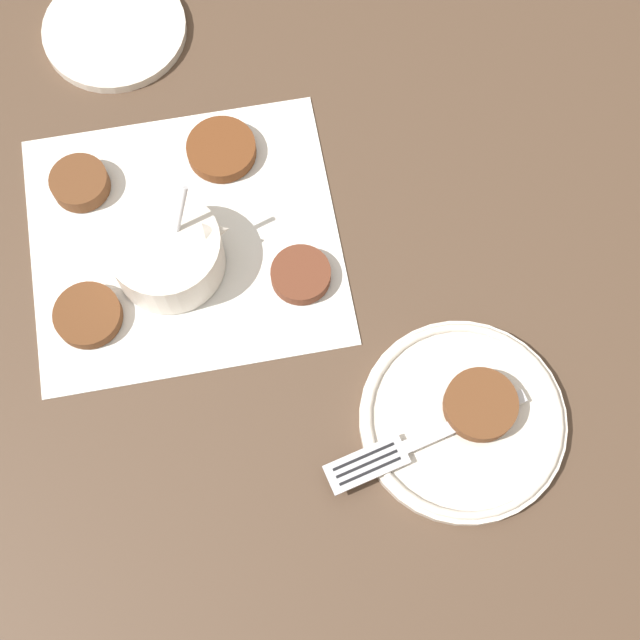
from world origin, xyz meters
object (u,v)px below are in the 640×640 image
(fork, at_px, (406,447))
(extra_saucer, at_px, (115,30))
(fritter_on_plate, at_px, (480,405))
(sauce_bowl, at_px, (168,254))
(serving_plate, at_px, (463,419))

(fork, bearing_deg, extra_saucer, 106.99)
(fritter_on_plate, bearing_deg, sauce_bowl, 136.90)
(fritter_on_plate, height_order, extra_saucer, fritter_on_plate)
(serving_plate, bearing_deg, sauce_bowl, 134.23)
(fritter_on_plate, relative_size, fork, 0.34)
(fritter_on_plate, bearing_deg, extra_saucer, 114.94)
(sauce_bowl, distance_m, fork, 0.30)
(serving_plate, height_order, fork, fork)
(fork, distance_m, extra_saucer, 0.56)
(sauce_bowl, height_order, serving_plate, sauce_bowl)
(sauce_bowl, distance_m, fritter_on_plate, 0.33)
(sauce_bowl, xyz_separation_m, extra_saucer, (0.00, 0.29, -0.02))
(sauce_bowl, bearing_deg, serving_plate, -45.77)
(sauce_bowl, bearing_deg, extra_saucer, 89.67)
(sauce_bowl, relative_size, serving_plate, 0.61)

